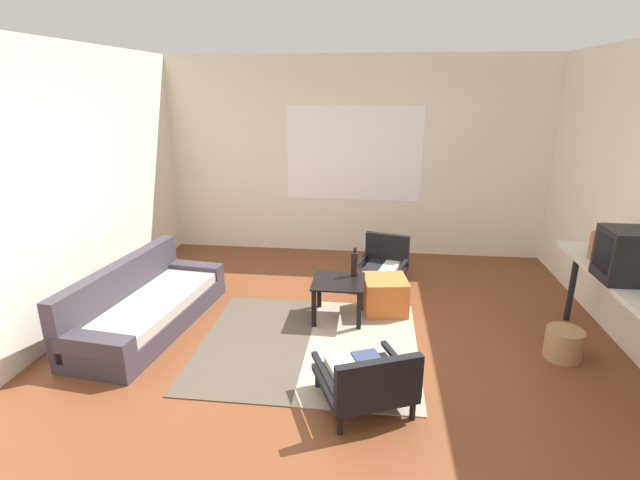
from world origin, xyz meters
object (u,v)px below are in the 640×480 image
armchair_by_window (383,264)px  ottoman_orange (385,295)px  armchair_striped_foreground (367,380)px  clay_vase (603,245)px  coffee_table (338,289)px  crt_television (633,256)px  glass_bottle (355,264)px  wicker_basket (564,344)px  couch (145,307)px  console_shelf (618,285)px

armchair_by_window → ottoman_orange: (0.02, -0.81, -0.04)m
armchair_by_window → armchair_striped_foreground: bearing=-93.1°
clay_vase → coffee_table: bearing=174.9°
armchair_striped_foreground → crt_television: bearing=19.7°
glass_bottle → wicker_basket: 2.03m
wicker_basket → glass_bottle: bearing=160.3°
armchair_striped_foreground → wicker_basket: 1.93m
coffee_table → glass_bottle: bearing=45.1°
couch → crt_television: (4.23, -0.31, 0.83)m
console_shelf → clay_vase: 0.43m
clay_vase → glass_bottle: size_ratio=1.05×
coffee_table → ottoman_orange: 0.54m
armchair_by_window → glass_bottle: bearing=-109.5°
armchair_striped_foreground → ottoman_orange: 1.64m
console_shelf → wicker_basket: 0.68m
crt_television → clay_vase: 0.50m
couch → armchair_striped_foreground: bearing=-24.9°
coffee_table → armchair_striped_foreground: bearing=-77.0°
ottoman_orange → crt_television: (1.86, -0.92, 0.85)m
coffee_table → wicker_basket: (2.03, -0.52, -0.19)m
ottoman_orange → wicker_basket: ottoman_orange is taller
glass_bottle → wicker_basket: glass_bottle is taller
couch → console_shelf: bearing=-2.4°
coffee_table → crt_television: 2.54m
crt_television → couch: bearing=175.8°
armchair_by_window → coffee_table: bearing=-114.2°
couch → wicker_basket: size_ratio=6.20×
couch → wicker_basket: couch is taller
couch → armchair_by_window: bearing=31.2°
coffee_table → ottoman_orange: bearing=23.8°
ottoman_orange → armchair_striped_foreground: bearing=-95.2°
armchair_striped_foreground → console_shelf: 2.24m
couch → armchair_striped_foreground: couch is taller
console_shelf → clay_vase: bearing=90.0°
couch → clay_vase: clay_vase is taller
coffee_table → clay_vase: clay_vase is taller
coffee_table → glass_bottle: glass_bottle is taller
wicker_basket → crt_television: bearing=-31.2°
crt_television → armchair_by_window: bearing=137.3°
armchair_striped_foreground → crt_television: size_ratio=1.81×
armchair_striped_foreground → clay_vase: size_ratio=2.57×
crt_television → glass_bottle: bearing=158.6°
crt_television → clay_vase: crt_television is taller
armchair_striped_foreground → crt_television: (2.01, 0.72, 0.79)m
coffee_table → clay_vase: size_ratio=1.61×
crt_television → armchair_striped_foreground: bearing=-160.3°
couch → coffee_table: couch is taller
couch → glass_bottle: glass_bottle is taller
armchair_by_window → console_shelf: bearing=-40.4°
clay_vase → wicker_basket: 0.93m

